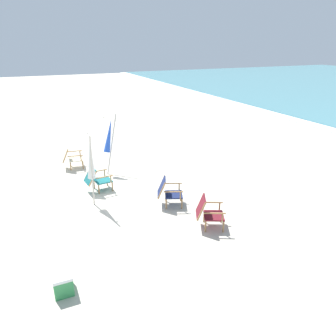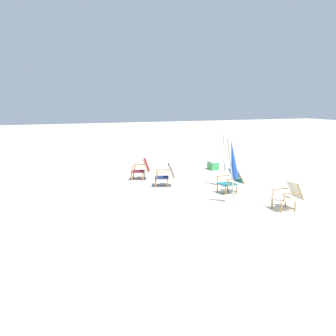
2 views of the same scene
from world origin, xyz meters
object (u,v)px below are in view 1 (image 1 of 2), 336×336
Objects in this scene: beach_chair_back_right at (208,212)px; beach_chair_mid_center at (168,191)px; umbrella_furled_white at (91,160)px; beach_chair_front_right at (97,178)px; umbrella_furled_blue at (109,136)px; cooler_box at (62,282)px; beach_chair_far_center at (71,157)px.

beach_chair_back_right is 0.99× the size of beach_chair_mid_center.
beach_chair_back_right is at bearing 45.38° from umbrella_furled_white.
umbrella_furled_blue is (-1.33, 0.79, 0.92)m from beach_chair_front_right.
cooler_box is (5.39, -2.38, -1.13)m from umbrella_furled_blue.
beach_chair_front_right is 0.95× the size of beach_chair_back_right.
beach_chair_mid_center reaches higher than beach_chair_far_center.
beach_chair_front_right is 0.95× the size of beach_chair_mid_center.
beach_chair_far_center is 6.08m from beach_chair_back_right.
beach_chair_mid_center is 3.94m from cooler_box.
beach_chair_mid_center is 3.31m from umbrella_furled_blue.
beach_chair_mid_center is 0.42× the size of umbrella_furled_blue.
cooler_box is at bearing -23.80° from umbrella_furled_blue.
cooler_box is (0.84, -3.59, -0.23)m from beach_chair_back_right.
beach_chair_back_right is at bearing 23.30° from beach_chair_far_center.
beach_chair_front_right is 1.80m from umbrella_furled_blue.
beach_chair_back_right reaches higher than beach_chair_mid_center.
beach_chair_mid_center is at bearing -164.71° from beach_chair_back_right.
umbrella_furled_white is at bearing -18.16° from beach_chair_front_right.
beach_chair_mid_center is (4.11, 2.00, 0.00)m from beach_chair_far_center.
umbrella_furled_blue is at bearing 49.26° from beach_chair_far_center.
beach_chair_back_right is (3.22, 2.00, 0.01)m from beach_chair_front_right.
umbrella_furled_blue is at bearing -165.31° from beach_chair_mid_center.
beach_chair_back_right is 4.80m from umbrella_furled_blue.
cooler_box is (3.12, -1.28, -1.18)m from umbrella_furled_white.
cooler_box is at bearing -21.35° from beach_chair_front_right.
umbrella_furled_white reaches higher than cooler_box.
cooler_box is at bearing -10.45° from beach_chair_far_center.
umbrella_furled_blue is at bearing 154.19° from umbrella_furled_white.
beach_chair_far_center is 4.57m from beach_chair_mid_center.
beach_chair_far_center is 1.64× the size of cooler_box.
beach_chair_far_center reaches higher than beach_chair_front_right.
beach_chair_mid_center is at bearing 25.97° from beach_chair_far_center.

